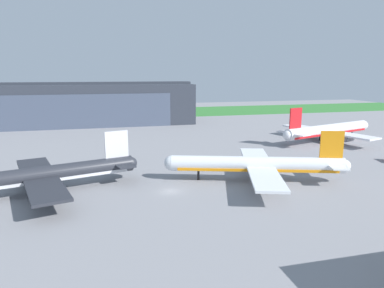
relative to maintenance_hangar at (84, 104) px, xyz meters
The scene contains 6 objects.
ground_plane 112.65m from the maintenance_hangar, 78.14° to the right, with size 440.00×440.00×0.00m, color gray.
grass_field_strip 51.26m from the maintenance_hangar, 62.68° to the left, with size 440.00×56.00×0.08m, color #357B35.
maintenance_hangar is the anchor object (origin of this frame).
airliner_far_left 114.69m from the maintenance_hangar, 36.54° to the right, with size 45.42×38.78×13.60m.
airliner_near_left 104.56m from the maintenance_hangar, 92.74° to the right, with size 44.48×35.85×12.23m.
airliner_near_right 116.59m from the maintenance_hangar, 67.50° to the right, with size 42.24×37.55×12.41m.
Camera 1 is at (-13.29, -71.51, 25.61)m, focal length 32.45 mm.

